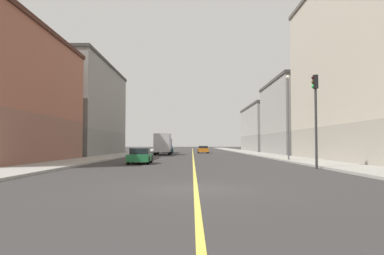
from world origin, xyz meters
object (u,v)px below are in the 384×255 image
(car_green, at_px, (141,156))
(box_truck, at_px, (164,144))
(building_right_midblock, at_px, (72,110))
(building_left_mid, at_px, (309,118))
(building_left_far, at_px, (275,129))
(car_teal, at_px, (169,149))
(traffic_light_left_near, at_px, (316,108))
(car_orange, at_px, (204,149))
(street_lamp_left_near, at_px, (289,109))

(car_green, xyz_separation_m, box_truck, (-0.04, 24.72, 1.03))
(building_right_midblock, xyz_separation_m, box_truck, (13.66, 0.06, -5.04))
(building_left_mid, xyz_separation_m, building_left_far, (0.00, 23.89, -0.74))
(building_left_mid, height_order, car_teal, building_left_mid)
(building_left_far, bearing_deg, building_left_mid, -90.00)
(building_left_far, xyz_separation_m, box_truck, (-22.50, -26.66, -3.33))
(building_left_far, relative_size, car_green, 6.12)
(building_left_mid, bearing_deg, box_truck, -172.97)
(building_right_midblock, height_order, traffic_light_left_near, building_right_midblock)
(traffic_light_left_near, xyz_separation_m, car_orange, (-6.10, 42.00, -3.32))
(building_left_far, relative_size, street_lamp_left_near, 3.03)
(building_right_midblock, height_order, car_green, building_right_midblock)
(building_left_far, bearing_deg, building_right_midblock, -143.54)
(building_right_midblock, xyz_separation_m, car_orange, (19.91, 11.03, -6.05))
(traffic_light_left_near, relative_size, car_green, 1.55)
(building_left_far, bearing_deg, traffic_light_left_near, -99.98)
(car_teal, xyz_separation_m, car_orange, (6.50, -4.75, -0.01))
(building_right_midblock, distance_m, box_truck, 14.56)
(street_lamp_left_near, bearing_deg, building_right_midblock, 143.31)
(car_orange, xyz_separation_m, box_truck, (-6.25, -10.97, 1.01))
(building_right_midblock, relative_size, car_green, 6.26)
(car_green, height_order, box_truck, box_truck)
(building_left_far, relative_size, building_right_midblock, 0.98)
(traffic_light_left_near, xyz_separation_m, car_teal, (-12.60, 46.75, -3.31))
(box_truck, bearing_deg, building_left_far, 49.83)
(building_right_midblock, relative_size, street_lamp_left_near, 3.10)
(building_right_midblock, distance_m, street_lamp_left_near, 33.75)
(box_truck, bearing_deg, traffic_light_left_near, -68.30)
(box_truck, bearing_deg, building_left_mid, 7.03)
(car_teal, height_order, car_green, car_teal)
(building_left_far, height_order, street_lamp_left_near, building_left_far)
(car_teal, bearing_deg, car_orange, -36.14)
(car_teal, bearing_deg, building_left_far, 25.68)
(street_lamp_left_near, xyz_separation_m, car_green, (-13.33, -4.53, -4.31))
(building_right_midblock, bearing_deg, traffic_light_left_near, -49.98)
(street_lamp_left_near, relative_size, car_green, 2.02)
(traffic_light_left_near, height_order, car_teal, traffic_light_left_near)
(building_left_mid, xyz_separation_m, car_orange, (-16.25, 8.20, -5.08))
(building_right_midblock, bearing_deg, car_teal, 49.64)
(car_orange, bearing_deg, car_teal, 143.86)
(building_left_far, bearing_deg, car_orange, -136.01)
(car_green, bearing_deg, building_left_mid, 50.75)
(traffic_light_left_near, bearing_deg, building_left_mid, 73.28)
(building_left_mid, height_order, street_lamp_left_near, building_left_mid)
(building_left_mid, height_order, box_truck, building_left_mid)
(building_left_far, distance_m, car_orange, 23.00)
(building_left_far, bearing_deg, box_truck, -130.17)
(building_left_mid, bearing_deg, car_teal, 150.37)
(building_left_mid, height_order, traffic_light_left_near, building_left_mid)
(building_left_far, distance_m, box_truck, 35.05)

